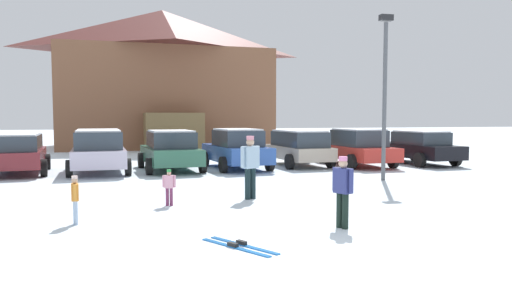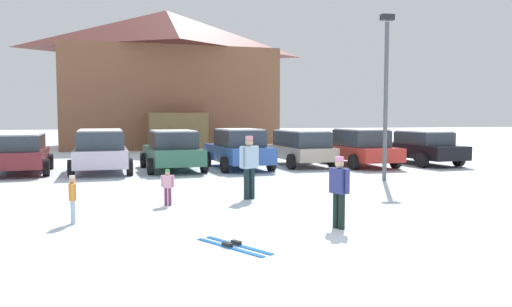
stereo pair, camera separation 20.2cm
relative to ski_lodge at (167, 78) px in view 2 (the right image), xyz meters
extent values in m
plane|color=silver|center=(0.04, -29.97, -4.97)|extent=(160.00, 160.00, 0.00)
cube|color=brown|center=(0.00, 0.06, -1.57)|extent=(14.64, 9.84, 6.79)
pyramid|color=#582622|center=(0.00, 0.06, 3.33)|extent=(15.27, 10.47, 3.01)
cube|color=brown|center=(0.26, -5.41, -3.77)|extent=(3.68, 1.97, 2.40)
cube|color=maroon|center=(-6.58, -16.45, -4.35)|extent=(2.13, 4.39, 0.60)
cube|color=#2D3842|center=(-6.57, -16.54, -3.77)|extent=(1.83, 3.35, 0.55)
cube|color=white|center=(-6.57, -16.54, -3.46)|extent=(1.71, 3.18, 0.06)
cylinder|color=black|center=(-7.64, -15.24, -4.65)|extent=(0.28, 0.66, 0.64)
cylinder|color=black|center=(-5.78, -15.05, -4.65)|extent=(0.28, 0.66, 0.64)
cylinder|color=black|center=(-5.52, -17.67, -4.65)|extent=(0.28, 0.66, 0.64)
cube|color=silver|center=(-3.67, -16.73, -4.32)|extent=(2.15, 4.73, 0.65)
cube|color=#2D3842|center=(-3.66, -16.82, -3.68)|extent=(1.86, 3.61, 0.65)
cube|color=white|center=(-3.66, -16.82, -3.33)|extent=(1.74, 3.43, 0.06)
cylinder|color=black|center=(-4.77, -15.35, -4.65)|extent=(0.26, 0.65, 0.64)
cylinder|color=black|center=(-2.73, -15.24, -4.65)|extent=(0.26, 0.65, 0.64)
cylinder|color=black|center=(-4.61, -18.22, -4.65)|extent=(0.26, 0.65, 0.64)
cylinder|color=black|center=(-2.57, -18.11, -4.65)|extent=(0.26, 0.65, 0.64)
cube|color=#2F644C|center=(-0.91, -16.65, -4.34)|extent=(2.26, 4.58, 0.61)
cube|color=#2D3842|center=(-0.89, -16.87, -3.72)|extent=(1.85, 2.44, 0.63)
cube|color=white|center=(-0.89, -16.87, -3.37)|extent=(1.73, 2.31, 0.06)
cylinder|color=black|center=(-2.03, -15.36, -4.65)|extent=(0.27, 0.66, 0.64)
cylinder|color=black|center=(0.00, -15.20, -4.65)|extent=(0.27, 0.66, 0.64)
cylinder|color=black|center=(-1.81, -18.11, -4.65)|extent=(0.27, 0.66, 0.64)
cylinder|color=black|center=(0.22, -17.94, -4.65)|extent=(0.27, 0.66, 0.64)
cube|color=#2C509F|center=(1.80, -16.67, -4.33)|extent=(2.24, 4.62, 0.64)
cube|color=#2D3842|center=(1.83, -16.89, -3.68)|extent=(1.81, 2.47, 0.65)
cube|color=white|center=(1.83, -16.89, -3.33)|extent=(1.69, 2.34, 0.06)
cylinder|color=black|center=(0.70, -15.40, -4.65)|extent=(0.28, 0.66, 0.64)
cylinder|color=black|center=(2.62, -15.20, -4.65)|extent=(0.28, 0.66, 0.64)
cylinder|color=black|center=(0.99, -18.15, -4.65)|extent=(0.28, 0.66, 0.64)
cylinder|color=black|center=(2.91, -17.95, -4.65)|extent=(0.28, 0.66, 0.64)
cube|color=#B1A08D|center=(4.72, -16.21, -4.37)|extent=(2.03, 4.18, 0.56)
cube|color=#2D3842|center=(4.73, -16.29, -3.77)|extent=(1.75, 3.19, 0.64)
cube|color=white|center=(4.73, -16.29, -3.43)|extent=(1.63, 3.03, 0.06)
cylinder|color=black|center=(3.69, -15.02, -4.65)|extent=(0.27, 0.65, 0.64)
cylinder|color=black|center=(5.56, -14.88, -4.65)|extent=(0.27, 0.65, 0.64)
cylinder|color=black|center=(3.88, -17.54, -4.65)|extent=(0.27, 0.65, 0.64)
cylinder|color=black|center=(5.75, -17.40, -4.65)|extent=(0.27, 0.65, 0.64)
cube|color=red|center=(7.23, -16.74, -4.36)|extent=(1.97, 4.86, 0.57)
cube|color=#2D3842|center=(7.23, -16.98, -3.74)|extent=(1.67, 2.55, 0.69)
cube|color=white|center=(7.23, -16.98, -3.36)|extent=(1.56, 2.42, 0.06)
cylinder|color=black|center=(6.20, -15.29, -4.65)|extent=(0.24, 0.65, 0.64)
cylinder|color=black|center=(8.14, -15.22, -4.65)|extent=(0.24, 0.65, 0.64)
cylinder|color=black|center=(6.31, -18.26, -4.65)|extent=(0.24, 0.65, 0.64)
cylinder|color=black|center=(8.25, -18.19, -4.65)|extent=(0.24, 0.65, 0.64)
cube|color=black|center=(10.32, -16.69, -4.35)|extent=(2.10, 4.77, 0.59)
cube|color=#2D3842|center=(10.33, -16.93, -3.78)|extent=(1.72, 2.53, 0.56)
cube|color=white|center=(10.33, -16.93, -3.47)|extent=(1.60, 2.40, 0.06)
cylinder|color=black|center=(9.27, -15.33, -4.65)|extent=(0.27, 0.66, 0.64)
cylinder|color=black|center=(11.14, -15.18, -4.65)|extent=(0.27, 0.66, 0.64)
cylinder|color=black|center=(9.49, -18.20, -4.65)|extent=(0.27, 0.66, 0.64)
cylinder|color=black|center=(11.37, -18.06, -4.65)|extent=(0.27, 0.66, 0.64)
cylinder|color=black|center=(1.44, -28.02, -4.62)|extent=(0.13, 0.13, 0.69)
cylinder|color=black|center=(1.49, -28.16, -4.62)|extent=(0.13, 0.13, 0.69)
cube|color=navy|center=(1.47, -28.09, -4.03)|extent=(0.31, 0.39, 0.49)
cylinder|color=navy|center=(1.38, -27.89, -4.02)|extent=(0.09, 0.09, 0.46)
cylinder|color=navy|center=(1.55, -28.29, -4.02)|extent=(0.09, 0.09, 0.46)
sphere|color=tan|center=(1.47, -28.09, -3.70)|extent=(0.18, 0.18, 0.18)
cylinder|color=pink|center=(1.47, -28.09, -3.60)|extent=(0.17, 0.17, 0.08)
cylinder|color=#16272A|center=(0.47, -24.33, -4.56)|extent=(0.15, 0.15, 0.82)
cylinder|color=#16272A|center=(0.63, -24.25, -4.56)|extent=(0.15, 0.15, 0.82)
cube|color=#9FBDD3|center=(0.55, -24.29, -3.86)|extent=(0.46, 0.39, 0.58)
cylinder|color=#9FBDD3|center=(0.32, -24.40, -3.84)|extent=(0.11, 0.11, 0.55)
cylinder|color=#9FBDD3|center=(0.78, -24.18, -3.84)|extent=(0.11, 0.11, 0.55)
sphere|color=tan|center=(0.55, -24.29, -3.46)|extent=(0.21, 0.21, 0.21)
cylinder|color=pink|center=(0.55, -24.29, -3.35)|extent=(0.20, 0.20, 0.10)
cylinder|color=#9CB6D4|center=(-3.61, -26.48, -4.73)|extent=(0.09, 0.09, 0.49)
cylinder|color=#9CB6D4|center=(-3.62, -26.37, -4.73)|extent=(0.09, 0.09, 0.49)
cube|color=orange|center=(-3.61, -26.42, -4.31)|extent=(0.16, 0.25, 0.34)
cylinder|color=orange|center=(-3.60, -26.57, -4.30)|extent=(0.07, 0.07, 0.33)
cylinder|color=orange|center=(-3.63, -26.27, -4.30)|extent=(0.07, 0.07, 0.33)
sphere|color=tan|center=(-3.61, -26.42, -4.08)|extent=(0.12, 0.12, 0.12)
cylinder|color=beige|center=(-3.61, -26.42, -4.01)|extent=(0.12, 0.12, 0.06)
cylinder|color=#723054|center=(-1.56, -24.79, -4.75)|extent=(0.08, 0.08, 0.44)
cylinder|color=#723054|center=(-1.65, -24.76, -4.75)|extent=(0.08, 0.08, 0.44)
cube|color=pink|center=(-1.61, -24.77, -4.37)|extent=(0.24, 0.18, 0.31)
cylinder|color=pink|center=(-1.48, -24.81, -4.37)|extent=(0.06, 0.06, 0.29)
cylinder|color=pink|center=(-1.74, -24.74, -4.37)|extent=(0.06, 0.06, 0.29)
sphere|color=tan|center=(-1.61, -24.77, -4.16)|extent=(0.11, 0.11, 0.11)
cylinder|color=green|center=(-1.61, -24.77, -4.10)|extent=(0.11, 0.11, 0.05)
cube|color=#1C62B0|center=(-0.70, -28.90, -4.96)|extent=(0.90, 1.43, 0.02)
cube|color=black|center=(-0.73, -28.86, -4.92)|extent=(0.17, 0.21, 0.06)
cube|color=#1C62B0|center=(-0.88, -29.01, -4.96)|extent=(0.90, 1.43, 0.02)
cube|color=black|center=(-0.90, -28.96, -4.92)|extent=(0.17, 0.21, 0.06)
cylinder|color=#515459|center=(5.88, -21.65, -2.31)|extent=(0.14, 0.14, 5.32)
cube|color=#232326|center=(5.88, -21.65, 0.50)|extent=(0.44, 0.24, 0.20)
camera|label=1|loc=(-2.57, -36.97, -2.79)|focal=35.00mm
camera|label=2|loc=(-2.37, -37.02, -2.79)|focal=35.00mm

